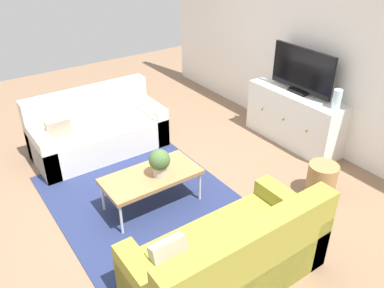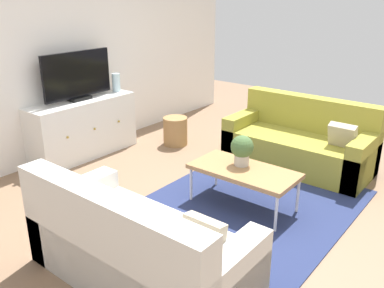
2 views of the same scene
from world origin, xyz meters
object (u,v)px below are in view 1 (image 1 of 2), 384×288
at_px(coffee_table, 151,177).
at_px(tv_console, 294,118).
at_px(flat_screen_tv, 302,71).
at_px(glass_vase, 337,99).
at_px(couch_left_side, 96,131).
at_px(potted_plant, 160,162).
at_px(couch_right_side, 232,262).
at_px(wicker_basket, 322,180).

distance_m(coffee_table, tv_console, 2.38).
height_order(flat_screen_tv, glass_vase, flat_screen_tv).
distance_m(couch_left_side, potted_plant, 1.61).
bearing_deg(couch_right_side, tv_console, 121.76).
bearing_deg(couch_left_side, wicker_basket, 34.75).
xyz_separation_m(coffee_table, glass_vase, (0.49, 2.38, 0.49)).
xyz_separation_m(coffee_table, wicker_basket, (0.94, 1.70, -0.19)).
bearing_deg(couch_left_side, potted_plant, 2.60).
bearing_deg(tv_console, potted_plant, -85.53).
distance_m(couch_left_side, coffee_table, 1.52).
bearing_deg(glass_vase, wicker_basket, -56.31).
relative_size(couch_right_side, flat_screen_tv, 1.76).
xyz_separation_m(couch_left_side, wicker_basket, (2.45, 1.70, -0.08)).
xyz_separation_m(potted_plant, tv_console, (-0.18, 2.30, -0.21)).
bearing_deg(wicker_basket, coffee_table, -118.95).
xyz_separation_m(flat_screen_tv, glass_vase, (0.61, -0.02, -0.18)).
bearing_deg(wicker_basket, couch_right_side, -76.30).
distance_m(glass_vase, wicker_basket, 1.06).
xyz_separation_m(couch_left_side, potted_plant, (1.58, 0.07, 0.31)).
bearing_deg(wicker_basket, couch_left_side, -145.25).
bearing_deg(flat_screen_tv, couch_right_side, -58.46).
distance_m(potted_plant, glass_vase, 2.36).
relative_size(coffee_table, tv_console, 0.73).
bearing_deg(couch_right_side, couch_left_side, 180.00).
relative_size(tv_console, wicker_basket, 3.67).
height_order(potted_plant, glass_vase, glass_vase).
bearing_deg(potted_plant, flat_screen_tv, 94.43).
bearing_deg(glass_vase, potted_plant, -100.49).
distance_m(couch_right_side, tv_console, 2.79).
distance_m(tv_console, flat_screen_tv, 0.68).
bearing_deg(wicker_basket, tv_console, 147.49).
xyz_separation_m(potted_plant, wicker_basket, (0.87, 1.63, -0.39)).
bearing_deg(flat_screen_tv, tv_console, -90.00).
relative_size(couch_left_side, flat_screen_tv, 1.76).
bearing_deg(glass_vase, couch_right_side, -70.02).
bearing_deg(tv_console, glass_vase, 0.00).
distance_m(tv_console, glass_vase, 0.79).
xyz_separation_m(coffee_table, flat_screen_tv, (-0.11, 2.40, 0.67)).
relative_size(couch_right_side, potted_plant, 5.55).
relative_size(potted_plant, wicker_basket, 0.79).
height_order(couch_left_side, flat_screen_tv, flat_screen_tv).
height_order(couch_right_side, coffee_table, couch_right_side).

